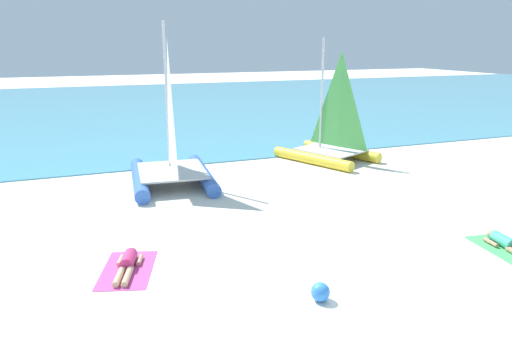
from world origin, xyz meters
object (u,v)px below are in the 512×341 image
object	(u,v)px
sailboat_yellow	(329,143)
sunbather_left	(128,263)
sunbather_right	(507,244)
towel_left	(128,270)
towel_right	(508,249)
beach_ball	(320,292)
sailboat_blue	(171,162)

from	to	relation	value
sailboat_yellow	sunbather_left	bearing A→B (deg)	-165.78
sailboat_yellow	sunbather_right	distance (m)	9.68
sailboat_yellow	towel_left	world-z (taller)	sailboat_yellow
towel_right	beach_ball	xyz separation A→B (m)	(-5.50, -0.47, 0.19)
towel_left	sunbather_left	size ratio (longest dim) A/B	1.23
sunbather_right	beach_ball	bearing A→B (deg)	-168.11
towel_left	sailboat_blue	bearing A→B (deg)	70.25
towel_right	sailboat_blue	bearing A→B (deg)	128.03
sailboat_blue	sunbather_left	distance (m)	6.66
sailboat_blue	sunbather_right	size ratio (longest dim) A/B	3.64
sunbather_right	sailboat_blue	bearing A→B (deg)	134.57
beach_ball	sailboat_blue	bearing A→B (deg)	97.43
sunbather_left	towel_left	bearing A→B (deg)	-90.00
sailboat_yellow	sailboat_blue	xyz separation A→B (m)	(-7.08, -1.18, 0.08)
sailboat_yellow	beach_ball	xyz separation A→B (m)	(-5.90, -10.19, -0.58)
towel_left	beach_ball	bearing A→B (deg)	-38.30
sailboat_blue	sunbather_right	distance (m)	10.81
towel_left	beach_ball	world-z (taller)	beach_ball
sunbather_right	beach_ball	size ratio (longest dim) A/B	4.08
beach_ball	sunbather_right	bearing A→B (deg)	5.59
sailboat_blue	beach_ball	xyz separation A→B (m)	(1.17, -9.01, -0.66)
sunbather_left	beach_ball	distance (m)	4.40
sailboat_yellow	beach_ball	world-z (taller)	sailboat_yellow
sailboat_blue	sunbather_right	bearing A→B (deg)	-46.83
sunbather_left	sunbather_right	size ratio (longest dim) A/B	0.99
sunbather_right	towel_left	bearing A→B (deg)	172.64
sailboat_yellow	sunbather_right	world-z (taller)	sailboat_yellow
sailboat_blue	beach_ball	distance (m)	9.11
towel_left	beach_ball	size ratio (longest dim) A/B	4.94
towel_right	beach_ball	world-z (taller)	beach_ball
sailboat_blue	beach_ball	size ratio (longest dim) A/B	14.82
sailboat_yellow	towel_left	xyz separation A→B (m)	(-9.33, -7.48, -0.76)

